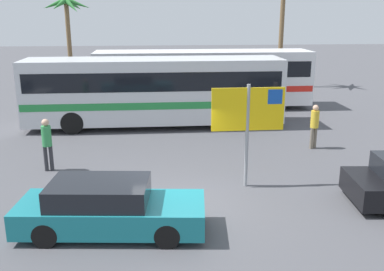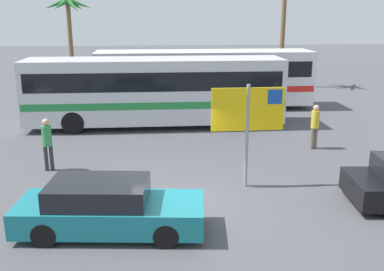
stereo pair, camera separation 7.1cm
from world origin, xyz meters
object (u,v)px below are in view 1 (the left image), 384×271
Objects in this scene: bus_rear_coach at (203,76)px; pedestrian_crossing_lot at (47,140)px; car_teal at (108,208)px; bus_front_coach at (155,89)px; pedestrian_by_bus at (315,123)px; ferry_sign at (249,113)px.

bus_rear_coach reaches higher than pedestrian_crossing_lot.
bus_rear_coach reaches higher than car_teal.
pedestrian_crossing_lot is (-3.65, -5.77, -0.71)m from bus_front_coach.
bus_rear_coach is at bearing -179.44° from pedestrian_by_bus.
ferry_sign is 6.86m from pedestrian_crossing_lot.
ferry_sign is 0.69× the size of car_teal.
ferry_sign is at bearing -118.84° from pedestrian_crossing_lot.
car_teal is at bearing -96.56° from bus_front_coach.
car_teal is 2.58× the size of pedestrian_crossing_lot.
car_teal is (-1.19, -10.33, -1.15)m from bus_front_coach.
bus_front_coach reaches higher than pedestrian_crossing_lot.
pedestrian_by_bus reaches higher than car_teal.
ferry_sign is (2.81, -7.71, 0.54)m from bus_front_coach.
pedestrian_crossing_lot is (-2.46, 4.56, 0.44)m from car_teal.
pedestrian_by_bus is at bearing 45.53° from car_teal.
pedestrian_by_bus is at bearing -33.43° from bus_front_coach.
pedestrian_crossing_lot is at bearing -123.56° from bus_rear_coach.
pedestrian_crossing_lot is at bearing -103.84° from pedestrian_by_bus.
bus_front_coach and bus_rear_coach have the same top height.
bus_rear_coach is 11.53m from ferry_sign.
pedestrian_crossing_lot is at bearing 162.68° from ferry_sign.
ferry_sign is 5.07m from car_teal.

